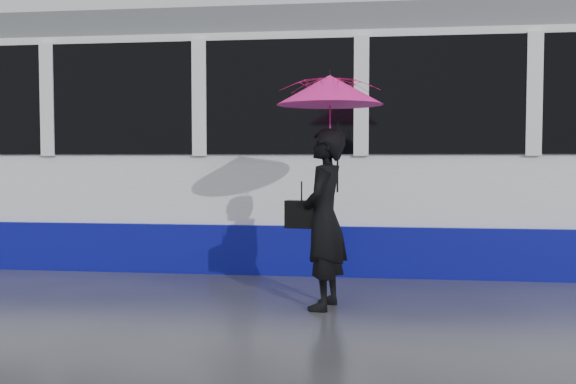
# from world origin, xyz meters

# --- Properties ---
(ground) EXTENTS (90.00, 90.00, 0.00)m
(ground) POSITION_xyz_m (0.00, 0.00, 0.00)
(ground) COLOR #29292E
(ground) RESTS_ON ground
(rails) EXTENTS (34.00, 1.51, 0.02)m
(rails) POSITION_xyz_m (0.00, 2.50, 0.01)
(rails) COLOR #3F3D38
(rails) RESTS_ON ground
(woman) EXTENTS (0.52, 0.69, 1.73)m
(woman) POSITION_xyz_m (1.32, -0.41, 0.87)
(woman) COLOR black
(woman) RESTS_ON ground
(umbrella) EXTENTS (1.18, 1.18, 1.17)m
(umbrella) POSITION_xyz_m (1.38, -0.41, 1.90)
(umbrella) COLOR #FF158A
(umbrella) RESTS_ON ground
(handbag) EXTENTS (0.33, 0.18, 0.45)m
(handbag) POSITION_xyz_m (1.10, -0.39, 0.91)
(handbag) COLOR black
(handbag) RESTS_ON ground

